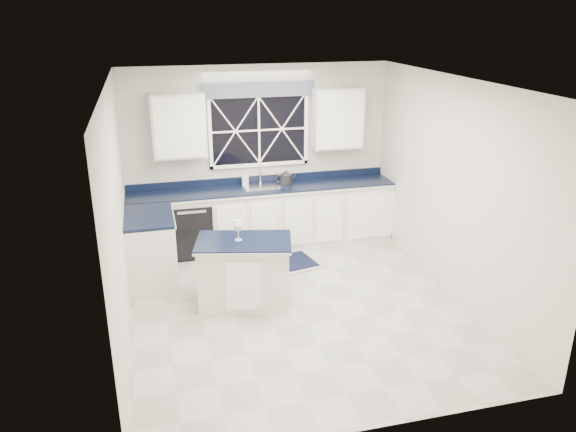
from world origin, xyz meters
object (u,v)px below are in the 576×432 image
object	(u,v)px
wine_glass	(238,226)
kettle	(286,178)
dishwasher	(191,227)
faucet	(261,174)
soap_bottle	(245,179)
island	(245,272)

from	to	relation	value
wine_glass	kettle	bearing A→B (deg)	59.91
wine_glass	dishwasher	bearing A→B (deg)	104.39
kettle	faucet	bearing A→B (deg)	-178.57
faucet	soap_bottle	bearing A→B (deg)	-172.00
island	soap_bottle	size ratio (longest dim) A/B	6.26
wine_glass	island	bearing A→B (deg)	-24.06
dishwasher	island	distance (m)	1.79
island	soap_bottle	world-z (taller)	soap_bottle
wine_glass	faucet	bearing A→B (deg)	70.59
island	faucet	bearing A→B (deg)	85.66
dishwasher	wine_glass	xyz separation A→B (m)	(0.43, -1.69, 0.61)
dishwasher	faucet	bearing A→B (deg)	10.02
faucet	soap_bottle	world-z (taller)	faucet
kettle	wine_glass	distance (m)	2.06
dishwasher	island	size ratio (longest dim) A/B	0.65
dishwasher	island	bearing A→B (deg)	-74.03
dishwasher	soap_bottle	xyz separation A→B (m)	(0.86, 0.16, 0.63)
soap_bottle	wine_glass	bearing A→B (deg)	-102.93
faucet	wine_glass	bearing A→B (deg)	-109.41
kettle	dishwasher	bearing A→B (deg)	-159.19
faucet	kettle	size ratio (longest dim) A/B	1.03
island	kettle	xyz separation A→B (m)	(0.98, 1.81, 0.61)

